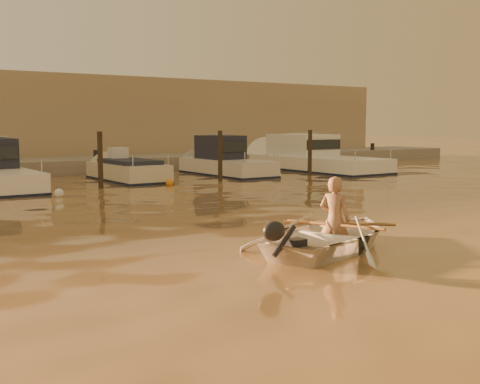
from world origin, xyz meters
TOP-DOWN VIEW (x-y plane):
  - ground_plane at (0.00, 0.00)m, footprint 160.00×160.00m
  - dinghy at (-0.54, 1.55)m, footprint 4.30×3.77m
  - person at (-0.45, 1.59)m, footprint 0.59×0.69m
  - outboard_motor at (-1.91, 0.96)m, footprint 0.98×0.72m
  - oar_port at (-0.31, 1.65)m, footprint 1.27×1.75m
  - oar_starboard at (-0.49, 1.57)m, footprint 0.54×2.06m
  - moored_boat_3 at (1.78, 16.00)m, footprint 1.80×5.29m
  - moored_boat_4 at (6.53, 16.00)m, footprint 1.94×6.08m
  - moored_boat_5 at (11.61, 16.00)m, footprint 2.76×9.09m
  - piling_2 at (-0.20, 13.80)m, footprint 0.18×0.18m
  - piling_3 at (4.80, 13.80)m, footprint 0.18×0.18m
  - piling_4 at (9.50, 13.80)m, footprint 0.18×0.18m
  - fender_c at (-2.21, 12.16)m, footprint 0.30×0.30m
  - fender_d at (2.27, 13.30)m, footprint 0.30×0.30m
  - fender_e at (7.50, 13.51)m, footprint 0.30×0.30m
  - quay at (0.00, 21.50)m, footprint 52.00×4.00m
  - waterfront_building at (0.00, 27.00)m, footprint 46.00×7.00m

SIDE VIEW (x-z plane):
  - ground_plane at x=0.00m, z-range 0.00..0.00m
  - fender_c at x=-2.21m, z-range -0.05..0.25m
  - fender_d at x=2.27m, z-range -0.05..0.25m
  - fender_e at x=7.50m, z-range -0.05..0.25m
  - quay at x=0.00m, z-range -0.35..0.65m
  - moored_boat_3 at x=1.78m, z-range -0.25..0.70m
  - dinghy at x=-0.54m, z-range -0.12..0.62m
  - outboard_motor at x=-1.91m, z-range -0.07..0.63m
  - oar_port at x=-0.31m, z-range 0.35..0.49m
  - oar_starboard at x=-0.49m, z-range 0.35..0.49m
  - person at x=-0.45m, z-range -0.30..1.31m
  - moored_boat_4 at x=6.53m, z-range -0.25..1.50m
  - moored_boat_5 at x=11.61m, z-range -0.25..1.50m
  - piling_2 at x=-0.20m, z-range -0.20..2.00m
  - piling_3 at x=4.80m, z-range -0.20..2.00m
  - piling_4 at x=9.50m, z-range -0.20..2.00m
  - waterfront_building at x=0.00m, z-range 0.00..4.80m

